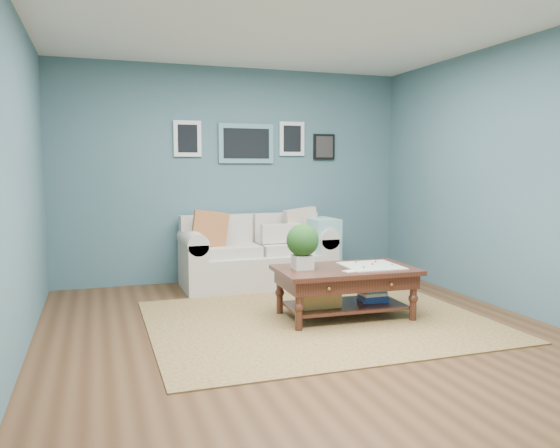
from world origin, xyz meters
name	(u,v)px	position (x,y,z in m)	size (l,w,h in m)	color
room_shell	(304,178)	(0.01, 0.06, 1.36)	(5.00, 5.02, 2.70)	brown
area_rug	(318,321)	(0.26, 0.32, 0.01)	(3.12, 2.49, 0.01)	brown
loveseat	(263,254)	(0.23, 2.02, 0.39)	(1.87, 0.85, 0.96)	beige
coffee_table	(338,277)	(0.48, 0.36, 0.41)	(1.34, 0.81, 0.92)	#361711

